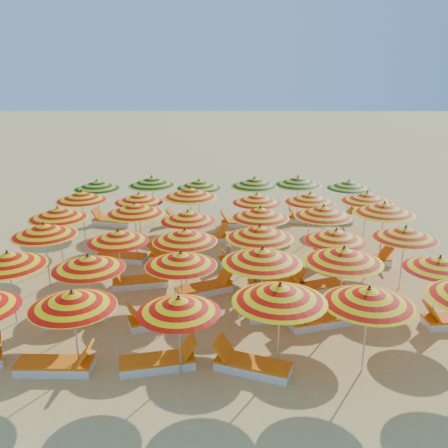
{
  "coord_description": "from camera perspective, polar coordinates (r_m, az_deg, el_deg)",
  "views": [
    {
      "loc": [
        0.05,
        -15.15,
        6.63
      ],
      "look_at": [
        0.0,
        0.5,
        1.6
      ],
      "focal_mm": 40.0,
      "sensor_mm": 36.0,
      "label": 1
    }
  ],
  "objects": [
    {
      "name": "umbrella_20",
      "position": [
        16.92,
        -4.15,
        0.93
      ],
      "size": [
        2.42,
        2.42,
        1.97
      ],
      "color": "silver",
      "rests_on": "ground"
    },
    {
      "name": "lounger_22",
      "position": [
        22.18,
        9.47,
        0.58
      ],
      "size": [
        1.79,
        0.8,
        0.69
      ],
      "rotation": [
        0.0,
        0.0,
        3.01
      ],
      "color": "white",
      "rests_on": "ground"
    },
    {
      "name": "umbrella_29",
      "position": [
        19.68,
        16.04,
        2.99
      ],
      "size": [
        2.56,
        2.56,
        2.08
      ],
      "color": "silver",
      "rests_on": "ground"
    },
    {
      "name": "lounger_4",
      "position": [
        14.25,
        -16.95,
        -10.07
      ],
      "size": [
        1.83,
        1.14,
        0.69
      ],
      "rotation": [
        0.0,
        0.0,
        3.49
      ],
      "color": "white",
      "rests_on": "ground"
    },
    {
      "name": "lounger_7",
      "position": [
        13.7,
        10.7,
        -10.75
      ],
      "size": [
        1.83,
        1.06,
        0.69
      ],
      "rotation": [
        0.0,
        0.0,
        3.44
      ],
      "color": "white",
      "rests_on": "ground"
    },
    {
      "name": "umbrella_9",
      "position": [
        12.83,
        4.4,
        -3.61
      ],
      "size": [
        2.54,
        2.54,
        2.22
      ],
      "color": "silver",
      "rests_on": "ground"
    },
    {
      "name": "umbrella_25",
      "position": [
        19.46,
        -9.71,
        2.98
      ],
      "size": [
        2.33,
        2.33,
        1.97
      ],
      "color": "silver",
      "rests_on": "ground"
    },
    {
      "name": "umbrella_18",
      "position": [
        17.65,
        -18.46,
        1.21
      ],
      "size": [
        2.17,
        2.17,
        2.12
      ],
      "color": "silver",
      "rests_on": "ground"
    },
    {
      "name": "umbrella_31",
      "position": [
        21.34,
        -8.26,
        4.86
      ],
      "size": [
        2.33,
        2.33,
        2.17
      ],
      "color": "silver",
      "rests_on": "ground"
    },
    {
      "name": "umbrella_8",
      "position": [
        13.06,
        -4.95,
        -3.99
      ],
      "size": [
        2.41,
        2.41,
        2.04
      ],
      "color": "silver",
      "rests_on": "ground"
    },
    {
      "name": "umbrella_15",
      "position": [
        14.77,
        4.12,
        -0.89
      ],
      "size": [
        2.56,
        2.56,
        2.16
      ],
      "color": "silver",
      "rests_on": "ground"
    },
    {
      "name": "umbrella_26",
      "position": [
        19.11,
        -3.89,
        3.61
      ],
      "size": [
        2.67,
        2.67,
        2.22
      ],
      "color": "silver",
      "rests_on": "ground"
    },
    {
      "name": "lounger_11",
      "position": [
        15.61,
        6.15,
        -6.82
      ],
      "size": [
        1.8,
        0.83,
        0.69
      ],
      "rotation": [
        0.0,
        0.0,
        0.15
      ],
      "color": "white",
      "rests_on": "ground"
    },
    {
      "name": "umbrella_6",
      "position": [
        14.02,
        -23.48,
        -3.71
      ],
      "size": [
        2.55,
        2.55,
        2.09
      ],
      "color": "silver",
      "rests_on": "ground"
    },
    {
      "name": "lounger_21",
      "position": [
        21.31,
        1.85,
        0.1
      ],
      "size": [
        1.74,
        0.6,
        0.69
      ],
      "rotation": [
        0.0,
        0.0,
        3.15
      ],
      "color": "white",
      "rests_on": "ground"
    },
    {
      "name": "umbrella_34",
      "position": [
        21.46,
        8.46,
        4.89
      ],
      "size": [
        2.44,
        2.44,
        2.16
      ],
      "color": "silver",
      "rests_on": "ground"
    },
    {
      "name": "lounger_6",
      "position": [
        13.84,
        6.26,
        -10.21
      ],
      "size": [
        1.76,
        0.66,
        0.69
      ],
      "rotation": [
        0.0,
        0.0,
        3.19
      ],
      "color": "white",
      "rests_on": "ground"
    },
    {
      "name": "umbrella_2",
      "position": [
        10.86,
        -5.21,
        -9.21
      ],
      "size": [
        2.16,
        2.16,
        1.94
      ],
      "color": "silver",
      "rests_on": "ground"
    },
    {
      "name": "umbrella_24",
      "position": [
        19.88,
        -15.99,
        3.11
      ],
      "size": [
        2.15,
        2.15,
        2.07
      ],
      "color": "silver",
      "rests_on": "ground"
    },
    {
      "name": "lounger_23",
      "position": [
        22.42,
        12.46,
        0.59
      ],
      "size": [
        1.76,
        0.67,
        0.69
      ],
      "rotation": [
        0.0,
        0.0,
        -0.05
      ],
      "color": "white",
      "rests_on": "ground"
    },
    {
      "name": "umbrella_14",
      "position": [
        14.73,
        -4.51,
        -1.3
      ],
      "size": [
        2.51,
        2.51,
        2.07
      ],
      "color": "silver",
      "rests_on": "ground"
    },
    {
      "name": "lounger_14",
      "position": [
        17.65,
        -5.93,
        -3.82
      ],
      "size": [
        1.81,
        0.89,
        0.69
      ],
      "rotation": [
        0.0,
        0.0,
        2.96
      ],
      "color": "white",
      "rests_on": "ground"
    },
    {
      "name": "umbrella_28",
      "position": [
        19.19,
        9.81,
        2.98
      ],
      "size": [
        2.3,
        2.3,
        2.05
      ],
      "color": "silver",
      "rests_on": "ground"
    },
    {
      "name": "lounger_10",
      "position": [
        15.24,
        -2.14,
        -7.35
      ],
      "size": [
        1.82,
        1.25,
        0.69
      ],
      "rotation": [
        0.0,
        0.0,
        0.43
      ],
      "color": "white",
      "rests_on": "ground"
    },
    {
      "name": "umbrella_32",
      "position": [
        21.23,
        -2.88,
        4.58
      ],
      "size": [
        2.01,
        2.01,
        2.02
      ],
      "color": "silver",
      "rests_on": "ground"
    },
    {
      "name": "umbrella_4",
      "position": [
        11.27,
        16.21,
        -7.93
      ],
      "size": [
        2.5,
        2.5,
        2.13
      ],
      "color": "silver",
      "rests_on": "ground"
    },
    {
      "name": "beachgoer_b",
      "position": [
        14.96,
        4.06,
        -5.44
      ],
      "size": [
        0.89,
        0.9,
        1.47
      ],
      "primitive_type": "imported",
      "rotation": [
        0.0,
        0.0,
        2.31
      ],
      "color": "tan",
      "rests_on": "ground"
    },
    {
      "name": "umbrella_27",
      "position": [
        19.11,
        3.76,
        2.95
      ],
      "size": [
        2.09,
        2.09,
        1.98
      ],
      "color": "silver",
      "rests_on": "ground"
    },
    {
      "name": "umbrella_13",
      "position": [
        15.22,
        -11.99,
        -1.35
      ],
      "size": [
        2.21,
        2.21,
        1.97
      ],
      "color": "silver",
      "rests_on": "ground"
    },
    {
      "name": "umbrella_35",
      "position": [
        22.0,
        14.09,
        4.4
      ],
      "size": [
        2.07,
        2.07,
        1.97
      ],
      "color": "silver",
      "rests_on": "ground"
    },
    {
      "name": "lounger_16",
      "position": [
        17.93,
        12.55,
        -3.82
      ],
      "size": [
        1.83,
        1.07,
        0.69
      ],
      "rotation": [
        0.0,
        0.0,
        3.44
      ],
      "color": "white",
      "rests_on": "ground"
    },
    {
      "name": "umbrella_1",
      "position": [
        11.36,
        -16.95,
        -8.28
      ],
      "size": [
        2.17,
        2.17,
        2.02
      ],
      "color": "silver",
      "rests_on": "ground"
    },
    {
      "name": "umbrella_16",
      "position": [
        15.26,
        12.67,
        -1.26
      ],
      "size": [
        2.02,
        2.02,
        2.0
      ],
      "color": "silver",
      "rests_on": "ground"
    },
    {
      "name": "umbrella_30",
      "position": [
        21.71,
        -14.33,
        4.38
      ],
      "size": [
        2.01,
        2.01,
        2.04
      ],
      "color": "silver",
      "rests_on": "ground"
    },
    {
      "name": "lounger_5",
      "position": [
        13.63,
        -7.38,
        -10.73
      ],
      "size": [
        1.82,
        1.18,
        0.69
      ],
      "rotation": [
        0.0,
        0.0,
        3.52
      ],
      "color": "white",
      "rests_on": "ground"
    },
    {
      "name": "umbrella_12",
      "position": [
        16.01,
        -19.89,
        -0.61
      ],
      "size": [
        2.06,
        2.06,
        2.12
      ],
      "color": "silver",
      "rests_on": "ground"
    },
    {
      "name": "lounger_18",
      "position": [
        19.45,
        -2.05,
        -1.66
      ],
      "size": [
        1.82,
        0.94,
        0.69
      ],
      "rotation": [
        0.0,
        0.0,
        0.22
      ],
      "color": "white",
      "rests_on": "ground"
    },
    {
      "name": "umbrella_7",
      "position": [
        13.31,
        -15.26,
        -4.26
      ],
      "size": [
        2.4,
        2.4,
        2.01
      ],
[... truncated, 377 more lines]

